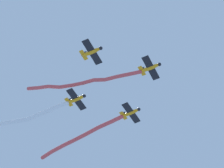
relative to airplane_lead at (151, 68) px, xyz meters
name	(u,v)px	position (x,y,z in m)	size (l,w,h in m)	color
airplane_lead	(151,68)	(0.00, 0.00, 0.00)	(4.81, 6.28, 1.55)	orange
smoke_trail_lead	(83,82)	(-13.64, -5.73, 2.13)	(23.37, 11.78, 4.95)	#DB4C4C
airplane_left_wing	(131,113)	(-10.58, 5.92, -0.40)	(4.80, 6.29, 1.55)	orange
smoke_trail_left_wing	(81,137)	(-23.00, 2.98, -1.29)	(21.45, 5.32, 2.69)	#DB4C4C
airplane_right_wing	(92,52)	(-5.92, -10.58, 0.30)	(4.81, 6.28, 1.55)	orange
airplane_slot	(76,99)	(-16.51, -4.66, -0.20)	(4.80, 6.29, 1.55)	orange
smoke_trail_slot	(22,118)	(-27.60, -9.87, -1.77)	(18.00, 11.24, 3.73)	white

